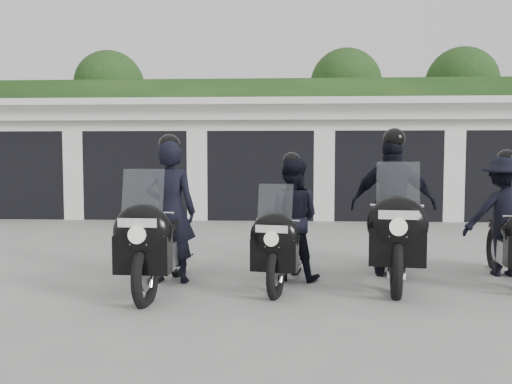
{
  "coord_description": "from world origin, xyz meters",
  "views": [
    {
      "loc": [
        0.59,
        -7.75,
        1.63
      ],
      "look_at": [
        0.16,
        0.53,
        1.05
      ],
      "focal_mm": 38.0,
      "sensor_mm": 36.0,
      "label": 1
    }
  ],
  "objects_px": {
    "police_bike_a": "(164,225)",
    "police_bike_d": "(508,222)",
    "police_bike_c": "(394,213)",
    "police_bike_b": "(289,226)"
  },
  "relations": [
    {
      "from": "police_bike_a",
      "to": "police_bike_d",
      "type": "distance_m",
      "value": 4.47
    },
    {
      "from": "police_bike_c",
      "to": "police_bike_d",
      "type": "distance_m",
      "value": 1.53
    },
    {
      "from": "police_bike_a",
      "to": "police_bike_b",
      "type": "xyz_separation_m",
      "value": [
        1.52,
        0.38,
        -0.05
      ]
    },
    {
      "from": "police_bike_a",
      "to": "police_bike_c",
      "type": "bearing_deg",
      "value": 15.22
    },
    {
      "from": "police_bike_d",
      "to": "police_bike_a",
      "type": "bearing_deg",
      "value": -164.16
    },
    {
      "from": "police_bike_a",
      "to": "police_bike_c",
      "type": "relative_size",
      "value": 0.96
    },
    {
      "from": "police_bike_a",
      "to": "police_bike_c",
      "type": "distance_m",
      "value": 2.95
    },
    {
      "from": "police_bike_b",
      "to": "police_bike_c",
      "type": "height_order",
      "value": "police_bike_c"
    },
    {
      "from": "police_bike_c",
      "to": "police_bike_d",
      "type": "height_order",
      "value": "police_bike_c"
    },
    {
      "from": "police_bike_b",
      "to": "police_bike_c",
      "type": "distance_m",
      "value": 1.4
    }
  ]
}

